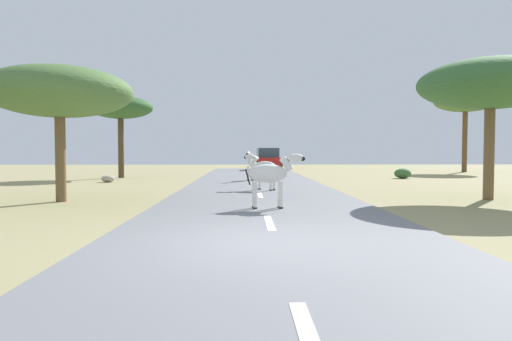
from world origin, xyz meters
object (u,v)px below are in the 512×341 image
tree_0 (465,102)px  tree_2 (121,108)px  zebra_1 (271,174)px  tree_1 (490,85)px  bush_1 (403,173)px  zebra_2 (263,168)px  rock_0 (108,179)px  zebra_0 (252,162)px  tree_5 (59,93)px  car_0 (267,160)px

tree_0 → tree_2: tree_0 is taller
zebra_1 → tree_0: bearing=141.2°
tree_2 → tree_1: bearing=-39.7°
bush_1 → tree_2: bearing=176.5°
zebra_2 → tree_0: tree_0 is taller
rock_0 → bush_1: bearing=10.2°
tree_0 → zebra_0: bearing=-147.5°
bush_1 → rock_0: bush_1 is taller
tree_0 → tree_5: (-21.72, -19.26, -1.85)m
tree_1 → tree_5: bearing=-179.1°
rock_0 → tree_0: bearing=24.7°
zebra_1 → bush_1: bearing=146.1°
tree_0 → zebra_2: bearing=-134.2°
zebra_0 → bush_1: bearing=-148.5°
zebra_2 → rock_0: 9.18m
zebra_2 → tree_2: (-7.81, 9.11, 3.09)m
zebra_0 → tree_1: 11.90m
zebra_2 → tree_2: size_ratio=0.30×
zebra_0 → rock_0: (-7.12, -0.50, -0.79)m
zebra_2 → tree_5: 7.52m
zebra_2 → tree_5: (-6.27, -3.40, 2.39)m
tree_0 → rock_0: bearing=-155.3°
tree_2 → zebra_2: bearing=-49.4°
zebra_1 → zebra_2: bearing=176.8°
zebra_0 → rock_0: size_ratio=2.38×
tree_2 → bush_1: bearing=-3.5°
zebra_2 → tree_0: (15.45, 15.86, 4.23)m
zebra_1 → tree_2: tree_2 is taller
car_0 → tree_5: (-7.40, -22.84, 2.44)m
zebra_2 → car_0: 19.47m
zebra_0 → tree_2: bearing=-7.3°
zebra_0 → bush_1: zebra_0 is taller
zebra_0 → tree_5: size_ratio=0.36×
tree_1 → bush_1: 11.86m
tree_1 → bush_1: (1.22, 11.32, -3.33)m
zebra_0 → tree_5: tree_5 is taller
tree_1 → rock_0: tree_1 is taller
zebra_2 → tree_1: size_ratio=0.32×
bush_1 → tree_0: bearing=46.8°
zebra_0 → tree_2: (-7.48, 3.29, 3.03)m
zebra_1 → tree_1: (7.00, 2.38, 2.67)m
zebra_2 → rock_0: (-7.45, 5.32, -0.72)m
tree_1 → tree_5: 13.25m
car_0 → tree_2: bearing=-133.6°
tree_5 → tree_0: bearing=41.6°
tree_0 → tree_1: tree_0 is taller
car_0 → tree_5: bearing=-110.6°
tree_0 → bush_1: 11.66m
car_0 → tree_5: tree_5 is taller
zebra_2 → tree_1: bearing=-80.7°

